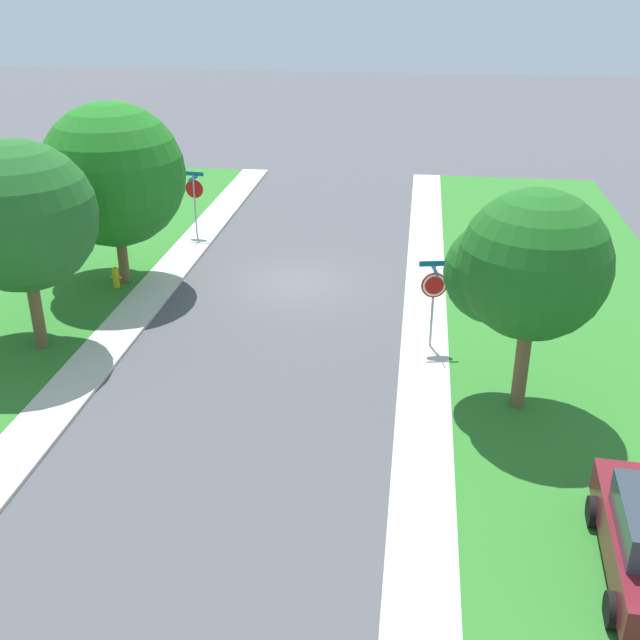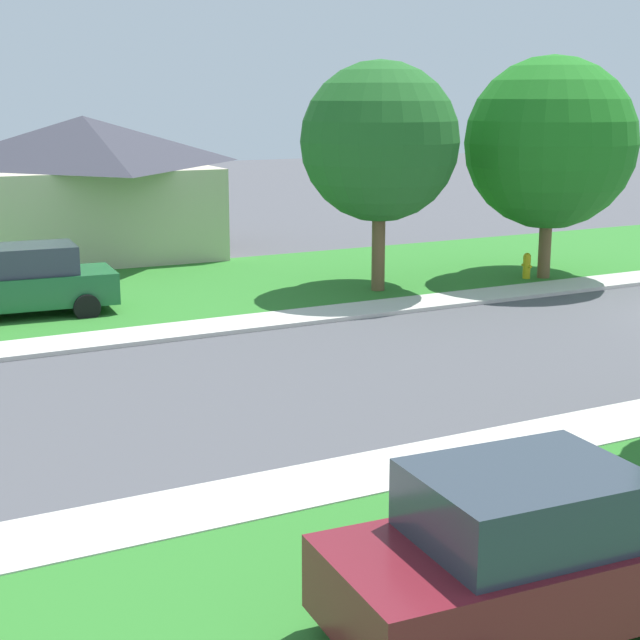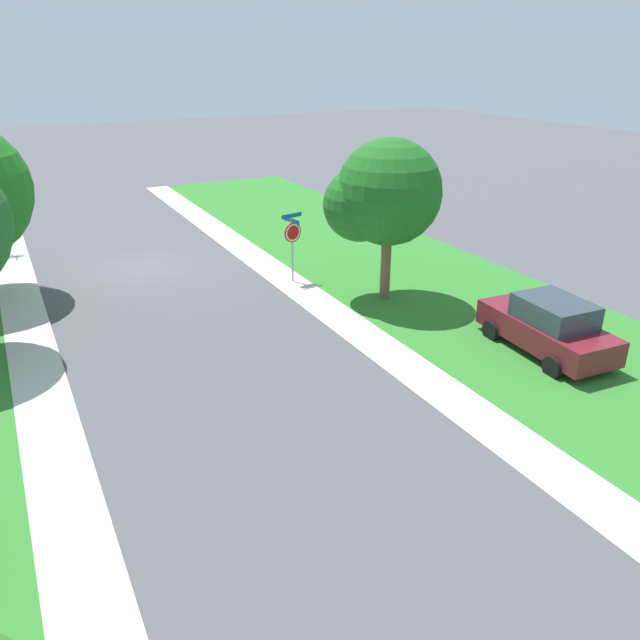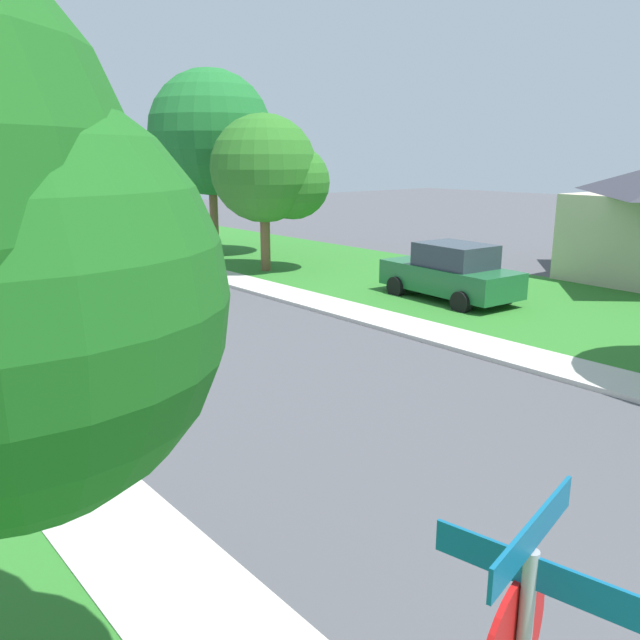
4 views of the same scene
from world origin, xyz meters
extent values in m
cube|color=beige|center=(4.70, 12.00, 0.05)|extent=(1.40, 56.00, 0.10)
cube|color=#2D7528|center=(9.40, 12.00, 0.04)|extent=(8.00, 56.00, 0.08)
cube|color=beige|center=(-4.70, 12.00, 0.05)|extent=(1.40, 56.00, 0.10)
cube|color=#1E6033|center=(7.96, 15.19, 0.70)|extent=(2.16, 4.44, 0.76)
cube|color=#2D3842|center=(7.94, 14.99, 1.42)|extent=(1.77, 2.23, 0.68)
cylinder|color=black|center=(6.95, 13.94, 0.32)|extent=(0.29, 0.66, 0.64)
cylinder|color=black|center=(8.74, 13.79, 0.32)|extent=(0.29, 0.66, 0.64)
cube|color=maroon|center=(-8.94, 13.56, 0.70)|extent=(2.08, 4.41, 0.76)
cube|color=#2D3842|center=(-8.92, 13.76, 1.42)|extent=(1.74, 2.20, 0.68)
cylinder|color=black|center=(-8.13, 12.18, 0.32)|extent=(0.28, 0.65, 0.64)
cylinder|color=black|center=(-7.95, 14.84, 0.32)|extent=(0.28, 0.65, 0.64)
cylinder|color=brown|center=(5.94, 0.82, 1.12)|extent=(0.36, 0.36, 2.25)
sphere|color=#1E701C|center=(5.94, 0.82, 3.95)|extent=(4.86, 4.86, 4.86)
sphere|color=#1E701C|center=(7.04, 0.09, 3.34)|extent=(3.40, 3.40, 3.40)
cylinder|color=brown|center=(6.57, 6.06, 1.29)|extent=(0.36, 0.36, 2.59)
sphere|color=#206022|center=(6.57, 6.06, 4.07)|extent=(4.22, 4.22, 4.22)
sphere|color=#206022|center=(7.52, 5.43, 3.54)|extent=(2.95, 2.95, 2.95)
cube|color=beige|center=(17.29, 11.17, 1.50)|extent=(8.71, 7.56, 3.00)
pyramid|color=#33333D|center=(17.29, 11.17, 3.80)|extent=(9.33, 8.19, 1.60)
cylinder|color=gold|center=(6.06, 1.36, 0.35)|extent=(0.22, 0.22, 0.70)
sphere|color=gold|center=(6.06, 1.36, 0.72)|extent=(0.22, 0.22, 0.22)
cylinder|color=gold|center=(5.92, 1.36, 0.45)|extent=(0.10, 0.08, 0.08)
cylinder|color=gold|center=(6.20, 1.36, 0.45)|extent=(0.10, 0.08, 0.08)
camera|label=1|loc=(-4.24, 25.25, 10.36)|focal=43.20mm
camera|label=2|loc=(-15.71, 19.56, 5.24)|focal=54.63mm
camera|label=3|loc=(4.80, 25.22, 8.35)|focal=34.73mm
camera|label=4|loc=(-7.15, 3.33, 4.28)|focal=35.88mm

